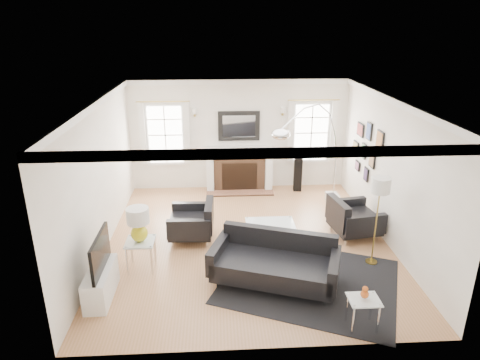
{
  "coord_description": "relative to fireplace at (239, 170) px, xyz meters",
  "views": [
    {
      "loc": [
        -0.59,
        -7.56,
        4.15
      ],
      "look_at": [
        -0.13,
        0.3,
        1.2
      ],
      "focal_mm": 32.0,
      "sensor_mm": 36.0,
      "label": 1
    }
  ],
  "objects": [
    {
      "name": "speaker_tower",
      "position": [
        1.5,
        -0.14,
        -0.03
      ],
      "size": [
        0.22,
        0.22,
        1.02
      ],
      "primitive_type": "cube",
      "rotation": [
        0.0,
        0.0,
        -0.11
      ],
      "color": "black",
      "rests_on": "floor"
    },
    {
      "name": "orange_vase",
      "position": [
        1.44,
        -5.44,
        0.04
      ],
      "size": [
        0.12,
        0.12,
        0.19
      ],
      "color": "#BA4F17",
      "rests_on": "nesting_table"
    },
    {
      "name": "gourd_lamp",
      "position": [
        -1.94,
        -3.68,
        0.36
      ],
      "size": [
        0.39,
        0.39,
        0.62
      ],
      "color": "yellow",
      "rests_on": "side_table_left"
    },
    {
      "name": "sofa",
      "position": [
        0.36,
        -4.23,
        -0.17
      ],
      "size": [
        2.27,
        1.57,
        0.68
      ],
      "color": "black",
      "rests_on": "floor"
    },
    {
      "name": "armchair_right",
      "position": [
        2.13,
        -2.67,
        -0.17
      ],
      "size": [
        1.03,
        1.12,
        0.67
      ],
      "color": "black",
      "rests_on": "floor"
    },
    {
      "name": "tv_unit",
      "position": [
        -2.44,
        -4.49,
        -0.21
      ],
      "size": [
        0.35,
        1.0,
        1.09
      ],
      "color": "white",
      "rests_on": "floor"
    },
    {
      "name": "side_table_left",
      "position": [
        -1.94,
        -3.68,
        -0.1
      ],
      "size": [
        0.5,
        0.5,
        0.55
      ],
      "color": "silver",
      "rests_on": "floor"
    },
    {
      "name": "nesting_table",
      "position": [
        1.44,
        -5.44,
        -0.17
      ],
      "size": [
        0.44,
        0.37,
        0.48
      ],
      "color": "silver",
      "rests_on": "floor"
    },
    {
      "name": "floor",
      "position": [
        0.0,
        -2.79,
        -0.54
      ],
      "size": [
        6.0,
        6.0,
        0.0
      ],
      "primitive_type": "plane",
      "color": "#A67245",
      "rests_on": "ground"
    },
    {
      "name": "window_right",
      "position": [
        1.85,
        0.16,
        0.92
      ],
      "size": [
        1.24,
        0.15,
        1.62
      ],
      "color": "white",
      "rests_on": "back_wall"
    },
    {
      "name": "arc_floor_lamp",
      "position": [
        1.44,
        -1.65,
        0.87
      ],
      "size": [
        1.84,
        1.71,
        2.61
      ],
      "color": "silver",
      "rests_on": "floor"
    },
    {
      "name": "gallery_wall",
      "position": [
        2.72,
        -1.5,
        0.99
      ],
      "size": [
        0.04,
        1.73,
        1.29
      ],
      "color": "black",
      "rests_on": "right_wall"
    },
    {
      "name": "stick_floor_lamp",
      "position": [
        2.2,
        -3.73,
        0.89
      ],
      "size": [
        0.33,
        0.33,
        1.65
      ],
      "color": "gold",
      "rests_on": "floor"
    },
    {
      "name": "coffee_table",
      "position": [
        0.44,
        -3.04,
        -0.15
      ],
      "size": [
        0.95,
        0.95,
        0.42
      ],
      "color": "silver",
      "rests_on": "floor"
    },
    {
      "name": "armchair_left",
      "position": [
        -1.06,
        -2.63,
        -0.18
      ],
      "size": [
        0.9,
        0.99,
        0.64
      ],
      "color": "black",
      "rests_on": "floor"
    },
    {
      "name": "window_left",
      "position": [
        -1.85,
        0.16,
        0.92
      ],
      "size": [
        1.24,
        0.15,
        1.62
      ],
      "color": "white",
      "rests_on": "back_wall"
    },
    {
      "name": "area_rug",
      "position": [
        0.95,
        -4.26,
        -0.54
      ],
      "size": [
        3.5,
        3.26,
        0.01
      ],
      "primitive_type": "cube",
      "rotation": [
        0.0,
        0.0,
        -0.4
      ],
      "color": "black",
      "rests_on": "floor"
    },
    {
      "name": "back_wall",
      "position": [
        0.0,
        0.21,
        0.86
      ],
      "size": [
        5.5,
        0.04,
        2.8
      ],
      "primitive_type": "cube",
      "color": "white",
      "rests_on": "floor"
    },
    {
      "name": "ceiling",
      "position": [
        0.0,
        -2.79,
        2.26
      ],
      "size": [
        5.5,
        6.0,
        0.02
      ],
      "primitive_type": "cube",
      "color": "white",
      "rests_on": "back_wall"
    },
    {
      "name": "front_wall",
      "position": [
        0.0,
        -5.79,
        0.86
      ],
      "size": [
        5.5,
        0.04,
        2.8
      ],
      "primitive_type": "cube",
      "color": "white",
      "rests_on": "floor"
    },
    {
      "name": "left_wall",
      "position": [
        -2.75,
        -2.79,
        0.86
      ],
      "size": [
        0.04,
        6.0,
        2.8
      ],
      "primitive_type": "cube",
      "color": "white",
      "rests_on": "floor"
    },
    {
      "name": "right_wall",
      "position": [
        2.75,
        -2.79,
        0.86
      ],
      "size": [
        0.04,
        6.0,
        2.8
      ],
      "primitive_type": "cube",
      "color": "white",
      "rests_on": "floor"
    },
    {
      "name": "crown_molding",
      "position": [
        0.0,
        -2.79,
        2.2
      ],
      "size": [
        5.5,
        6.0,
        0.12
      ],
      "primitive_type": "cube",
      "color": "white",
      "rests_on": "back_wall"
    },
    {
      "name": "mantel_mirror",
      "position": [
        0.0,
        0.16,
        1.11
      ],
      "size": [
        1.05,
        0.07,
        0.75
      ],
      "color": "black",
      "rests_on": "back_wall"
    },
    {
      "name": "fireplace",
      "position": [
        0.0,
        0.0,
        0.0
      ],
      "size": [
        1.7,
        0.69,
        1.11
      ],
      "color": "white",
      "rests_on": "floor"
    }
  ]
}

